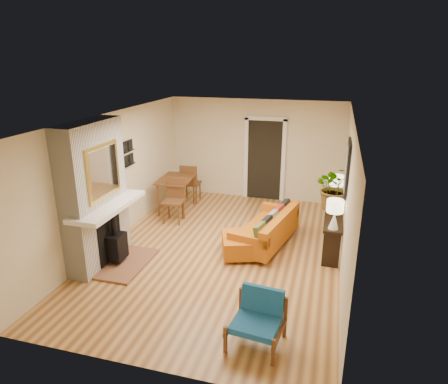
{
  "coord_description": "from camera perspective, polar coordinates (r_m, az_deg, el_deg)",
  "views": [
    {
      "loc": [
        1.95,
        -6.77,
        3.64
      ],
      "look_at": [
        0.0,
        0.2,
        1.15
      ],
      "focal_mm": 32.0,
      "sensor_mm": 36.0,
      "label": 1
    }
  ],
  "objects": [
    {
      "name": "console_table",
      "position": [
        8.13,
        15.34,
        -3.85
      ],
      "size": [
        0.34,
        1.85,
        0.72
      ],
      "color": "black",
      "rests_on": "ground"
    },
    {
      "name": "lamp_far",
      "position": [
        8.69,
        15.71,
        1.01
      ],
      "size": [
        0.3,
        0.3,
        0.54
      ],
      "color": "white",
      "rests_on": "console_table"
    },
    {
      "name": "blue_chair",
      "position": [
        5.53,
        4.95,
        -17.17
      ],
      "size": [
        0.75,
        0.73,
        0.71
      ],
      "color": "brown",
      "rests_on": "ground"
    },
    {
      "name": "ottoman",
      "position": [
        7.66,
        2.8,
        -7.44
      ],
      "size": [
        1.01,
        1.01,
        0.4
      ],
      "color": "silver",
      "rests_on": "ground"
    },
    {
      "name": "houseplant",
      "position": [
        8.13,
        15.66,
        0.64
      ],
      "size": [
        1.0,
        0.92,
        0.91
      ],
      "primitive_type": "imported",
      "rotation": [
        0.0,
        0.0,
        0.31
      ],
      "color": "#1E5919",
      "rests_on": "console_table"
    },
    {
      "name": "dining_table",
      "position": [
        9.72,
        -6.4,
        1.01
      ],
      "size": [
        0.85,
        1.89,
        1.01
      ],
      "color": "brown",
      "rests_on": "ground"
    },
    {
      "name": "sofa",
      "position": [
        8.09,
        6.42,
        -5.34
      ],
      "size": [
        1.17,
        2.0,
        0.74
      ],
      "color": "silver",
      "rests_on": "ground"
    },
    {
      "name": "room_shell",
      "position": [
        9.8,
        7.29,
        4.66
      ],
      "size": [
        6.5,
        6.5,
        6.5
      ],
      "color": "tan",
      "rests_on": "ground"
    },
    {
      "name": "fireplace",
      "position": [
        7.39,
        -17.73,
        -0.89
      ],
      "size": [
        1.09,
        1.68,
        2.6
      ],
      "color": "white",
      "rests_on": "ground"
    },
    {
      "name": "lamp_near",
      "position": [
        7.23,
        15.55,
        -2.62
      ],
      "size": [
        0.3,
        0.3,
        0.54
      ],
      "color": "white",
      "rests_on": "console_table"
    }
  ]
}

